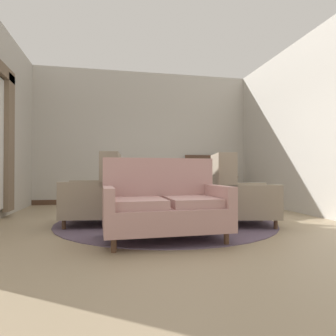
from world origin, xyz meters
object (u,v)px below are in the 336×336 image
object	(u,v)px
armchair_far_left	(179,192)
armchair_foreground_right	(238,196)
sideboard	(205,181)
coffee_table	(164,197)
side_table	(226,192)
porcelain_vase	(164,180)
armchair_beside_settee	(98,195)
settee	(164,206)

from	to	relation	value
armchair_far_left	armchair_foreground_right	bearing A→B (deg)	130.87
sideboard	coffee_table	bearing A→B (deg)	-120.12
side_table	sideboard	bearing A→B (deg)	82.06
porcelain_vase	side_table	world-z (taller)	porcelain_vase
armchair_beside_settee	armchair_far_left	xyz separation A→B (m)	(1.48, 0.87, -0.03)
armchair_foreground_right	side_table	distance (m)	1.10
side_table	sideboard	world-z (taller)	sideboard
settee	armchair_beside_settee	size ratio (longest dim) A/B	1.33
settee	armchair_far_left	size ratio (longest dim) A/B	1.37
settee	armchair_foreground_right	size ratio (longest dim) A/B	1.36
settee	armchair_far_left	bearing A→B (deg)	69.20
porcelain_vase	armchair_beside_settee	world-z (taller)	armchair_beside_settee
armchair_far_left	armchair_beside_settee	bearing A→B (deg)	47.26
armchair_far_left	side_table	xyz separation A→B (m)	(0.84, -0.25, 0.00)
coffee_table	side_table	size ratio (longest dim) A/B	1.14
settee	sideboard	xyz separation A→B (m)	(1.80, 3.85, 0.15)
coffee_table	armchair_beside_settee	distance (m)	1.02
porcelain_vase	armchair_far_left	xyz separation A→B (m)	(0.46, 0.89, -0.26)
settee	sideboard	distance (m)	4.25
armchair_beside_settee	armchair_foreground_right	size ratio (longest dim) A/B	1.02
settee	armchair_beside_settee	distance (m)	1.40
settee	sideboard	world-z (taller)	sideboard
sideboard	armchair_far_left	bearing A→B (deg)	-121.54
porcelain_vase	sideboard	xyz separation A→B (m)	(1.60, 2.73, -0.13)
porcelain_vase	armchair_foreground_right	bearing A→B (deg)	-22.52
armchair_far_left	sideboard	bearing A→B (deg)	-104.57
side_table	coffee_table	bearing A→B (deg)	-153.36
settee	side_table	distance (m)	2.32
coffee_table	armchair_far_left	xyz separation A→B (m)	(0.46, 0.90, 0.01)
armchair_foreground_right	side_table	size ratio (longest dim) A/B	1.48
porcelain_vase	side_table	size ratio (longest dim) A/B	0.52
coffee_table	side_table	xyz separation A→B (m)	(1.30, 0.65, 0.02)
porcelain_vase	sideboard	bearing A→B (deg)	59.69
porcelain_vase	side_table	distance (m)	1.47
settee	sideboard	size ratio (longest dim) A/B	1.17
sideboard	porcelain_vase	bearing A→B (deg)	-120.31
settee	armchair_foreground_right	distance (m)	1.43
settee	armchair_beside_settee	bearing A→B (deg)	123.24
armchair_far_left	sideboard	size ratio (longest dim) A/B	0.85
settee	side_table	size ratio (longest dim) A/B	2.01
settee	side_table	bearing A→B (deg)	46.95
porcelain_vase	side_table	bearing A→B (deg)	26.05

